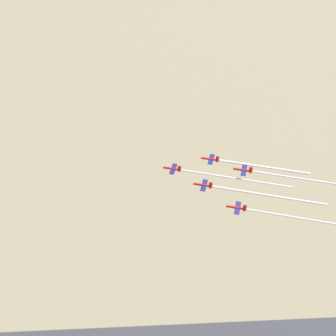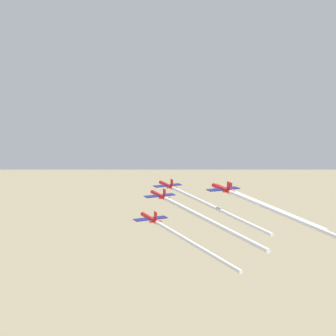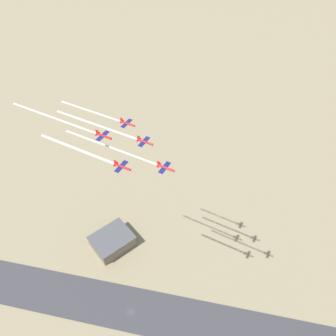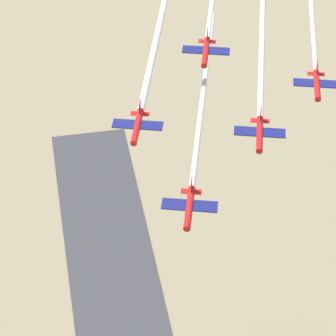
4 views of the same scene
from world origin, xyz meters
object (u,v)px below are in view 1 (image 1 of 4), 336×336
(jet_2, at_px, (211,159))
(jet_4, at_px, (243,170))
(jet_1, at_px, (204,185))
(jet_0, at_px, (173,169))
(jet_3, at_px, (237,208))

(jet_2, bearing_deg, jet_4, -120.47)
(jet_1, height_order, jet_2, jet_1)
(jet_0, height_order, jet_2, jet_2)
(jet_1, bearing_deg, jet_3, -120.47)
(jet_3, bearing_deg, jet_0, 59.53)
(jet_1, bearing_deg, jet_2, -0.00)
(jet_1, xyz_separation_m, jet_3, (-2.43, -17.44, -1.08))
(jet_0, height_order, jet_1, jet_1)
(jet_2, bearing_deg, jet_0, 120.47)
(jet_0, distance_m, jet_2, 17.66)
(jet_2, relative_size, jet_4, 1.00)
(jet_2, xyz_separation_m, jet_4, (-2.43, -17.44, 3.96))
(jet_1, xyz_separation_m, jet_2, (16.49, 6.84, -0.05))
(jet_4, bearing_deg, jet_3, 180.00)
(jet_0, bearing_deg, jet_1, -120.47)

